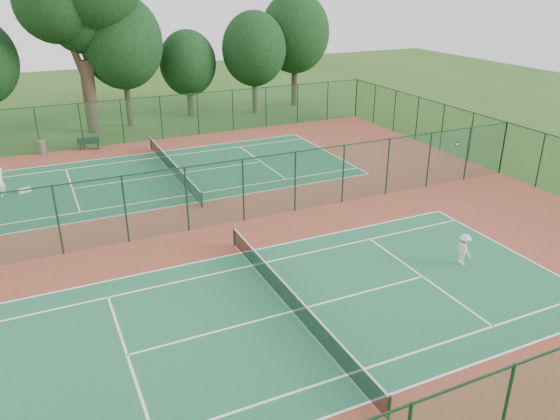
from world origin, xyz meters
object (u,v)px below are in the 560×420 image
object	(u,v)px
kit_bag	(24,190)
bench	(89,143)
big_tree	(78,1)
player_near	(464,249)
trash_bin	(42,147)
player_far	(0,182)

from	to	relation	value
kit_bag	bench	bearing A→B (deg)	36.58
big_tree	kit_bag	bearing A→B (deg)	-114.19
kit_bag	big_tree	xyz separation A→B (m)	(6.01, 13.39, 10.30)
player_near	trash_bin	size ratio (longest dim) A/B	1.45
bench	big_tree	world-z (taller)	big_tree
player_far	bench	world-z (taller)	player_far
kit_bag	player_far	bearing A→B (deg)	157.82
kit_bag	big_tree	distance (m)	17.93
player_near	big_tree	xyz separation A→B (m)	(-11.86, 31.76, 9.68)
bench	big_tree	distance (m)	11.47
player_near	big_tree	bearing A→B (deg)	25.72
player_far	big_tree	size ratio (longest dim) A/B	0.12
player_near	player_far	world-z (taller)	player_far
player_near	bench	xyz separation A→B (m)	(-13.08, 26.14, -0.25)
big_tree	bench	bearing A→B (deg)	-102.20
player_near	player_far	distance (m)	26.49
trash_bin	kit_bag	distance (m)	8.20
kit_bag	big_tree	world-z (taller)	big_tree
player_near	trash_bin	bearing A→B (deg)	37.02
trash_bin	bench	size ratio (longest dim) A/B	0.62
player_far	trash_bin	xyz separation A→B (m)	(2.70, 8.04, -0.37)
player_far	kit_bag	size ratio (longest dim) A/B	2.43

